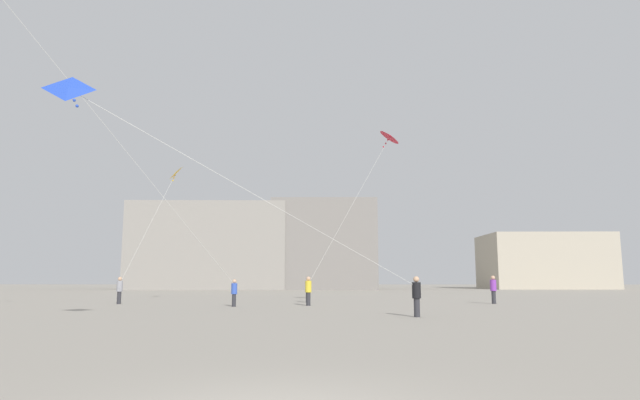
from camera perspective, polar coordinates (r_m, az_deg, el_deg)
The scene contains 12 objects.
person_in_white at distance 37.82m, azimuth -1.33°, elevation -9.52°, with size 0.34×0.34×1.57m.
person_in_yellow at distance 33.22m, azimuth -1.25°, elevation -9.50°, with size 0.38×0.38×1.76m.
person_in_black at distance 23.83m, azimuth 10.23°, elevation -9.86°, with size 0.38×0.38×1.73m.
person_in_purple at distance 37.46m, azimuth 17.94°, elevation -8.92°, with size 0.40×0.40×1.83m.
person_in_grey at distance 37.77m, azimuth -20.53°, elevation -8.85°, with size 0.38×0.38×1.75m.
person_in_blue at distance 32.44m, azimuth -9.11°, elevation -9.59°, with size 0.35×0.35×1.60m.
kite_crimson_diamond at distance 33.49m, azimuth 7.41°, elevation 6.65°, with size 5.73×1.74×9.46m.
kite_amber_delta at distance 39.13m, azimuth -15.15°, elevation 2.70°, with size 3.49×2.59×8.13m.
kite_cobalt_delta at distance 19.73m, azimuth -23.97°, elevation 10.02°, with size 12.91×7.23×6.90m.
building_left_hall at distance 88.35m, azimuth -11.35°, elevation -4.95°, with size 24.64×15.40×13.27m.
building_centre_hall at distance 85.02m, azimuth 0.43°, elevation -4.81°, with size 16.28×10.61×13.80m.
building_right_hall at distance 95.99m, azimuth 22.65°, elevation -6.06°, with size 19.00×12.95×8.82m.
Camera 1 is at (0.70, -6.80, 1.63)m, focal length 30.11 mm.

